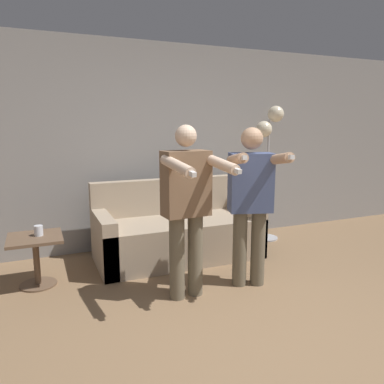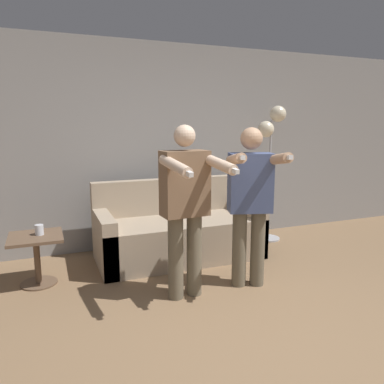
% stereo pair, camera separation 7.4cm
% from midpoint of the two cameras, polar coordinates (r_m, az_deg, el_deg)
% --- Properties ---
extents(ground_plane, '(16.00, 16.00, 0.00)m').
position_cam_midpoint_polar(ground_plane, '(2.97, 13.41, -22.25)').
color(ground_plane, '#846647').
extents(wall_back, '(10.00, 0.05, 2.60)m').
position_cam_midpoint_polar(wall_back, '(4.95, -4.82, 6.97)').
color(wall_back, gray).
rests_on(wall_back, ground_plane).
extents(couch, '(1.93, 0.87, 0.91)m').
position_cam_midpoint_polar(couch, '(4.52, -2.69, -6.23)').
color(couch, tan).
rests_on(couch, ground_plane).
extents(person_left, '(0.52, 0.69, 1.58)m').
position_cam_midpoint_polar(person_left, '(3.33, -1.39, -1.51)').
color(person_left, '#6B604C').
rests_on(person_left, ground_plane).
extents(person_right, '(0.61, 0.76, 1.56)m').
position_cam_midpoint_polar(person_right, '(3.62, 8.38, -0.78)').
color(person_right, '#6B604C').
rests_on(person_right, ground_plane).
extents(cat, '(0.44, 0.13, 0.17)m').
position_cam_midpoint_polar(cat, '(4.74, -2.02, 3.04)').
color(cat, '#3D3833').
rests_on(cat, couch).
extents(floor_lamp, '(0.40, 0.35, 1.83)m').
position_cam_midpoint_polar(floor_lamp, '(5.17, 11.27, 8.12)').
color(floor_lamp, '#B2B2B7').
rests_on(floor_lamp, ground_plane).
extents(side_table, '(0.51, 0.51, 0.50)m').
position_cam_midpoint_polar(side_table, '(4.04, -23.20, -8.13)').
color(side_table, brown).
rests_on(side_table, ground_plane).
extents(cup, '(0.08, 0.08, 0.10)m').
position_cam_midpoint_polar(cup, '(4.00, -22.83, -5.45)').
color(cup, silver).
rests_on(cup, side_table).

